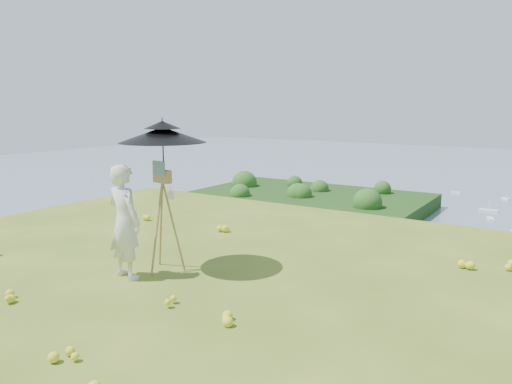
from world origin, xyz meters
The scene contains 9 objects.
ground centered at (0.00, 0.00, 0.00)m, with size 14.00×14.00×0.00m, color #48641C.
peninsula centered at (-75.00, 155.00, -29.00)m, with size 90.00×60.00×12.00m, color #15340E, non-canonical shape.
slope_trees centered at (0.00, 35.00, -15.00)m, with size 110.00×50.00×6.00m, color #1B5118, non-canonical shape.
moored_boats centered at (-12.50, 161.00, -33.65)m, with size 140.00×140.00×0.70m, color white, non-canonical shape.
wildflowers centered at (0.00, 0.25, 0.06)m, with size 10.00×10.50×0.12m, color yellow, non-canonical shape.
painter centered at (-1.44, 0.84, 0.85)m, with size 0.62×0.41×1.71m, color beige.
field_easel centered at (-1.19, 1.40, 0.86)m, with size 0.65×0.65×1.72m, color olive, non-canonical shape.
sun_umbrella centered at (-1.18, 1.42, 1.89)m, with size 1.32×1.32×0.95m, color black, non-canonical shape.
painter_cap centered at (-1.44, 0.84, 1.66)m, with size 0.18×0.21×0.10m, color pink, non-canonical shape.
Camera 1 is at (4.05, -4.12, 2.55)m, focal length 35.00 mm.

